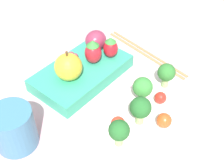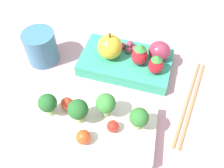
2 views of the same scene
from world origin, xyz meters
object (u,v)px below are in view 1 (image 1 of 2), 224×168
object	(u,v)px
bento_box_fruit	(82,73)
chopsticks_pair	(146,53)
broccoli_floret_3	(119,131)
broccoli_floret_1	(143,88)
cherry_tomato_2	(164,120)
drinking_cup	(14,128)
cherry_tomato_1	(118,123)
strawberry_1	(111,47)
plum	(96,40)
strawberry_0	(93,52)
bento_box_savoury	(147,117)
broccoli_floret_0	(166,73)
broccoli_floret_2	(140,108)
cherry_tomato_0	(160,98)
apple	(68,67)
grape_cluster	(71,58)

from	to	relation	value
bento_box_fruit	chopsticks_pair	world-z (taller)	bento_box_fruit
broccoli_floret_3	broccoli_floret_1	bearing A→B (deg)	-164.85
chopsticks_pair	cherry_tomato_2	bearing A→B (deg)	41.70
drinking_cup	cherry_tomato_1	bearing A→B (deg)	132.54
strawberry_1	plum	size ratio (longest dim) A/B	0.99
plum	chopsticks_pair	distance (m)	0.11
drinking_cup	broccoli_floret_3	bearing A→B (deg)	121.86
broccoli_floret_3	cherry_tomato_1	bearing A→B (deg)	-138.25
bento_box_fruit	strawberry_0	xyz separation A→B (m)	(-0.03, 0.01, 0.04)
bento_box_savoury	strawberry_0	size ratio (longest dim) A/B	4.34
strawberry_0	chopsticks_pair	distance (m)	0.13
broccoli_floret_0	cherry_tomato_2	xyz separation A→B (m)	(0.08, 0.05, -0.02)
broccoli_floret_0	cherry_tomato_1	bearing A→B (deg)	-1.90
bento_box_fruit	strawberry_1	size ratio (longest dim) A/B	4.23
broccoli_floret_2	cherry_tomato_0	bearing A→B (deg)	179.10
apple	broccoli_floret_1	bearing A→B (deg)	104.06
broccoli_floret_3	apple	xyz separation A→B (m)	(-0.06, -0.16, -0.01)
broccoli_floret_2	strawberry_1	bearing A→B (deg)	-125.11
strawberry_1	chopsticks_pair	world-z (taller)	strawberry_1
strawberry_0	chopsticks_pair	world-z (taller)	strawberry_0
broccoli_floret_3	plum	bearing A→B (deg)	-130.02
cherry_tomato_0	chopsticks_pair	xyz separation A→B (m)	(-0.12, -0.11, -0.03)
broccoli_floret_3	cherry_tomato_2	distance (m)	0.08
chopsticks_pair	drinking_cup	bearing A→B (deg)	-4.62
bento_box_fruit	strawberry_0	world-z (taller)	strawberry_0
cherry_tomato_1	plum	distance (m)	0.21
broccoli_floret_0	broccoli_floret_3	world-z (taller)	same
cherry_tomato_1	cherry_tomato_2	bearing A→B (deg)	133.78
cherry_tomato_1	plum	bearing A→B (deg)	-128.85
drinking_cup	bento_box_savoury	bearing A→B (deg)	140.70
bento_box_fruit	strawberry_0	distance (m)	0.05
cherry_tomato_1	chopsticks_pair	bearing A→B (deg)	-156.51
broccoli_floret_2	cherry_tomato_2	xyz separation A→B (m)	(-0.02, 0.03, -0.02)
broccoli_floret_3	strawberry_0	world-z (taller)	strawberry_0
bento_box_savoury	bento_box_fruit	distance (m)	0.16
bento_box_savoury	broccoli_floret_3	xyz separation A→B (m)	(0.08, 0.00, 0.04)
cherry_tomato_0	cherry_tomato_1	bearing A→B (deg)	-12.59
strawberry_1	grape_cluster	bearing A→B (deg)	-36.70
plum	grape_cluster	xyz separation A→B (m)	(0.06, -0.01, -0.01)
cherry_tomato_2	cherry_tomato_1	bearing A→B (deg)	-46.22
cherry_tomato_0	broccoli_floret_1	bearing A→B (deg)	-52.32
bento_box_savoury	chopsticks_pair	bearing A→B (deg)	-144.81
cherry_tomato_1	bento_box_savoury	bearing A→B (deg)	163.17
cherry_tomato_1	grape_cluster	world-z (taller)	same
broccoli_floret_1	grape_cluster	world-z (taller)	broccoli_floret_1
grape_cluster	chopsticks_pair	xyz separation A→B (m)	(-0.14, 0.08, -0.03)
drinking_cup	apple	bearing A→B (deg)	-170.07
bento_box_savoury	broccoli_floret_3	world-z (taller)	broccoli_floret_3
strawberry_1	grape_cluster	distance (m)	0.08
strawberry_1	broccoli_floret_1	bearing A→B (deg)	62.56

